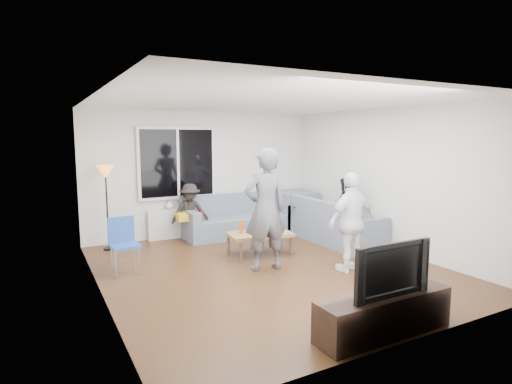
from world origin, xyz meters
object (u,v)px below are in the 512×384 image
side_chair (125,246)px  floor_lamp (107,208)px  sofa_right_section (337,221)px  spectator_back (190,212)px  player_right (352,222)px  television (386,268)px  coffee_table (260,244)px  sofa_back_section (238,215)px  tv_console (384,314)px  player_left (265,210)px  spectator_right (346,212)px

side_chair → floor_lamp: bearing=85.3°
sofa_right_section → spectator_back: (-2.50, 1.50, 0.15)m
player_right → side_chair: bearing=-28.8°
side_chair → television: television is taller
spectator_back → coffee_table: bearing=-56.9°
sofa_back_section → floor_lamp: floor_lamp is taller
coffee_table → player_right: (0.81, -1.46, 0.57)m
player_right → television: (-1.10, -1.78, -0.05)m
player_right → tv_console: bearing=55.4°
side_chair → television: (2.01, -3.30, 0.30)m
coffee_table → player_right: player_right is taller
floor_lamp → sofa_right_section: bearing=-21.2°
sofa_back_section → player_left: bearing=-105.4°
sofa_back_section → coffee_table: (-0.31, -1.53, -0.22)m
sofa_back_section → tv_console: (-0.60, -4.77, -0.20)m
coffee_table → floor_lamp: size_ratio=0.71×
sofa_back_section → television: (-0.60, -4.77, 0.30)m
player_left → spectator_back: size_ratio=1.66×
coffee_table → side_chair: 2.31m
floor_lamp → spectator_right: floor_lamp is taller
spectator_right → spectator_back: (-2.50, 1.78, -0.08)m
sofa_right_section → tv_console: sofa_right_section is taller
sofa_right_section → spectator_right: (0.00, -0.28, 0.24)m
television → tv_console: bearing=0.0°
television → spectator_right: bearing=55.7°
television → sofa_right_section: bearing=58.0°
spectator_right → sofa_right_section: bearing=-163.1°
side_chair → spectator_right: 4.09m
sofa_back_section → side_chair: bearing=-150.6°
spectator_back → tv_console: spectator_back is taller
spectator_back → tv_console: 4.83m
sofa_back_section → side_chair: size_ratio=2.67×
player_left → television: 2.49m
sofa_back_section → sofa_right_section: 2.07m
player_left → spectator_back: (-0.41, 2.32, -0.38)m
sofa_right_section → tv_console: (-2.06, -3.30, -0.20)m
sofa_right_section → player_left: player_left is taller
sofa_back_section → sofa_right_section: bearing=-45.3°
sofa_right_section → coffee_table: 1.78m
sofa_back_section → spectator_back: size_ratio=1.99×
player_right → tv_console: player_right is taller
tv_console → television: (0.00, 0.00, 0.51)m
sofa_back_section → player_right: player_right is taller
sofa_right_section → television: television is taller
side_chair → spectator_right: (4.07, -0.28, 0.23)m
sofa_back_section → sofa_right_section: same height
sofa_right_section → sofa_back_section: bearing=44.7°
floor_lamp → spectator_back: 1.58m
sofa_back_section → spectator_back: 1.06m
side_chair → tv_console: side_chair is taller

